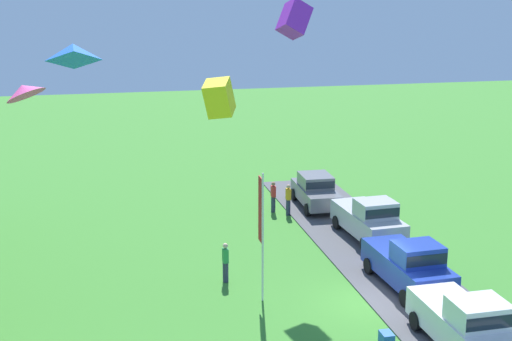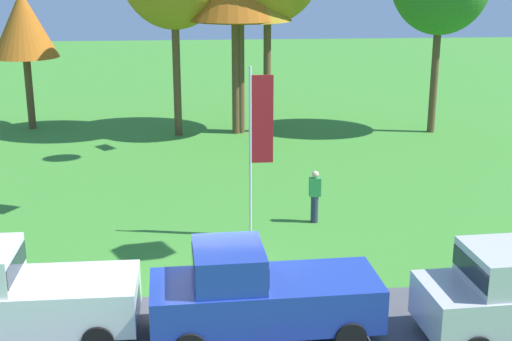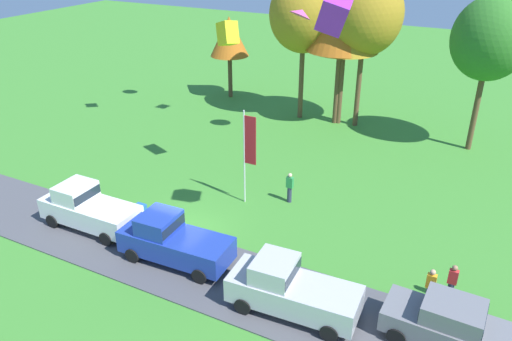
{
  "view_description": "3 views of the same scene",
  "coord_description": "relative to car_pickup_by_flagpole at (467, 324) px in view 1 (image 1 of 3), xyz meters",
  "views": [
    {
      "loc": [
        -24.02,
        10.1,
        11.99
      ],
      "look_at": [
        -0.81,
        4.84,
        5.83
      ],
      "focal_mm": 50.0,
      "sensor_mm": 36.0,
      "label": 1
    },
    {
      "loc": [
        -0.35,
        -16.0,
        8.08
      ],
      "look_at": [
        1.34,
        4.38,
        2.02
      ],
      "focal_mm": 50.0,
      "sensor_mm": 36.0,
      "label": 2
    },
    {
      "loc": [
        12.42,
        -16.29,
        13.49
      ],
      "look_at": [
        2.15,
        3.53,
        2.36
      ],
      "focal_mm": 35.0,
      "sensor_mm": 36.0,
      "label": 3
    }
  ],
  "objects": [
    {
      "name": "car_pickup_mid_row",
      "position": [
        5.29,
        -0.35,
        0.0
      ],
      "size": [
        5.08,
        2.22,
        2.14
      ],
      "color": "#1E389E",
      "rests_on": "ground"
    },
    {
      "name": "car_pickup_by_flagpole",
      "position": [
        0.0,
        0.0,
        0.0
      ],
      "size": [
        5.02,
        2.09,
        2.14
      ],
      "color": "white",
      "rests_on": "ground"
    },
    {
      "name": "ground_plane",
      "position": [
        4.47,
        1.54,
        -1.11
      ],
      "size": [
        120.0,
        120.0,
        0.0
      ],
      "primitive_type": "plane",
      "color": "#3D842D"
    },
    {
      "name": "person_beside_suv",
      "position": [
        15.86,
        1.84,
        -0.23
      ],
      "size": [
        0.36,
        0.24,
        1.71
      ],
      "color": "#2D334C",
      "rests_on": "ground"
    },
    {
      "name": "car_sedan_near_entrance",
      "position": [
        16.8,
        0.01,
        -0.07
      ],
      "size": [
        4.46,
        2.07,
        1.84
      ],
      "color": "slate",
      "rests_on": "ground"
    },
    {
      "name": "person_watching_sky",
      "position": [
        7.76,
        6.77,
        -0.23
      ],
      "size": [
        0.36,
        0.24,
        1.71
      ],
      "color": "#2D334C",
      "rests_on": "ground"
    },
    {
      "name": "kite_box_near_flag",
      "position": [
        10.84,
        3.06,
        9.52
      ],
      "size": [
        1.49,
        1.67,
        1.88
      ],
      "primitive_type": "cube",
      "rotation": [
        0.54,
        0.3,
        0.27
      ],
      "color": "purple"
    },
    {
      "name": "person_on_lawn",
      "position": [
        16.57,
        2.5,
        -0.23
      ],
      "size": [
        0.36,
        0.24,
        1.71
      ],
      "color": "#2D334C",
      "rests_on": "ground"
    },
    {
      "name": "kite_delta_over_trees",
      "position": [
        5.06,
        13.96,
        7.55
      ],
      "size": [
        1.91,
        1.91,
        0.91
      ],
      "primitive_type": "cone",
      "rotation": [
        0.44,
        0.0,
        2.53
      ],
      "color": "#EA4C9E"
    },
    {
      "name": "car_pickup_far_end",
      "position": [
        11.14,
        -0.94,
        0.0
      ],
      "size": [
        5.1,
        2.27,
        2.14
      ],
      "color": "#B7B7BC",
      "rests_on": "ground"
    },
    {
      "name": "pavement_strip",
      "position": [
        4.47,
        -0.46,
        -1.08
      ],
      "size": [
        36.0,
        4.4,
        0.06
      ],
      "primitive_type": "cube",
      "color": "#4C4C51",
      "rests_on": "ground"
    },
    {
      "name": "kite_box_mid_center",
      "position": [
        3.64,
        7.65,
        7.3
      ],
      "size": [
        1.31,
        1.29,
        1.42
      ],
      "primitive_type": "cube",
      "rotation": [
        0.13,
        0.3,
        2.76
      ],
      "color": "yellow"
    },
    {
      "name": "kite_diamond_low_drifter",
      "position": [
        -4.67,
        12.04,
        9.6
      ],
      "size": [
        0.98,
        0.84,
        0.65
      ],
      "primitive_type": "pyramid",
      "rotation": [
        0.38,
        0.0,
        1.61
      ],
      "color": "blue"
    },
    {
      "name": "cooler_box",
      "position": [
        1.29,
        2.29,
        -0.91
      ],
      "size": [
        0.56,
        0.4,
        0.4
      ],
      "primitive_type": "cube",
      "color": "blue",
      "rests_on": "ground"
    },
    {
      "name": "flag_banner",
      "position": [
        5.86,
        5.68,
        2.18
      ],
      "size": [
        0.71,
        0.08,
        5.19
      ],
      "color": "silver",
      "rests_on": "ground"
    }
  ]
}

